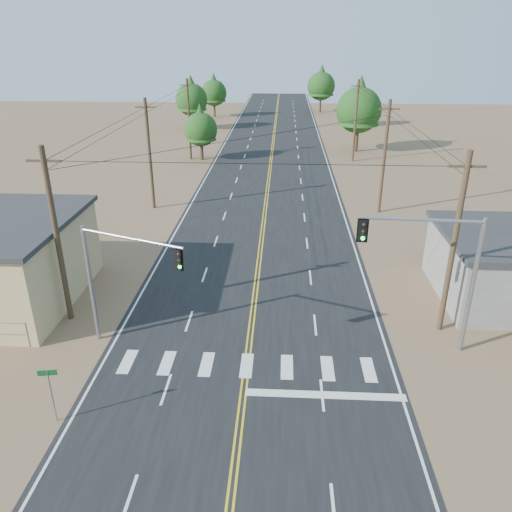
{
  "coord_description": "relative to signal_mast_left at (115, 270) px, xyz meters",
  "views": [
    {
      "loc": [
        1.59,
        -12.28,
        15.1
      ],
      "look_at": [
        0.16,
        13.56,
        3.5
      ],
      "focal_mm": 35.0,
      "sensor_mm": 36.0,
      "label": 1
    }
  ],
  "objects": [
    {
      "name": "signal_mast_left",
      "position": [
        0.0,
        0.0,
        0.0
      ],
      "size": [
        5.49,
        2.33,
        6.5
      ],
      "rotation": [
        0.0,
        0.0,
        -0.37
      ],
      "color": "gray",
      "rests_on": "ground"
    },
    {
      "name": "utility_pole_left_far",
      "position": [
        -3.94,
        42.62,
        0.68
      ],
      "size": [
        1.8,
        0.3,
        10.0
      ],
      "color": "#4C3826",
      "rests_on": "ground"
    },
    {
      "name": "utility_pole_left_mid",
      "position": [
        -3.94,
        22.62,
        0.68
      ],
      "size": [
        1.8,
        0.3,
        10.0
      ],
      "color": "#4C3826",
      "rests_on": "ground"
    },
    {
      "name": "tree_right_mid",
      "position": [
        20.56,
        69.47,
        0.05
      ],
      "size": [
        4.4,
        4.4,
        7.34
      ],
      "color": "#3F2D1E",
      "rests_on": "ground"
    },
    {
      "name": "road",
      "position": [
        6.56,
        20.62,
        -4.42
      ],
      "size": [
        15.0,
        200.0,
        0.02
      ],
      "primitive_type": "cube",
      "color": "black",
      "rests_on": "ground"
    },
    {
      "name": "tree_left_mid",
      "position": [
        -7.44,
        64.54,
        0.98
      ],
      "size": [
        5.31,
        5.31,
        8.85
      ],
      "color": "#3F2D1E",
      "rests_on": "ground"
    },
    {
      "name": "tree_right_far",
      "position": [
        15.56,
        86.05,
        1.3
      ],
      "size": [
        5.62,
        5.62,
        9.37
      ],
      "color": "#3F2D1E",
      "rests_on": "ground"
    },
    {
      "name": "ground",
      "position": [
        6.56,
        -9.38,
        -4.43
      ],
      "size": [
        220.0,
        220.0,
        0.0
      ],
      "primitive_type": "plane",
      "color": "brown",
      "rests_on": "ground"
    },
    {
      "name": "utility_pole_right_far",
      "position": [
        17.06,
        42.62,
        0.68
      ],
      "size": [
        1.8,
        0.3,
        10.0
      ],
      "color": "#4C3826",
      "rests_on": "ground"
    },
    {
      "name": "street_sign",
      "position": [
        -1.24,
        -5.63,
        -2.68
      ],
      "size": [
        0.77,
        0.16,
        2.61
      ],
      "rotation": [
        0.0,
        0.0,
        0.17
      ],
      "color": "gray",
      "rests_on": "ground"
    },
    {
      "name": "tree_right_near",
      "position": [
        18.23,
        48.52,
        1.74
      ],
      "size": [
        6.06,
        6.06,
        10.1
      ],
      "color": "#3F2D1E",
      "rests_on": "ground"
    },
    {
      "name": "utility_pole_right_mid",
      "position": [
        17.06,
        22.62,
        0.68
      ],
      "size": [
        1.8,
        0.3,
        10.0
      ],
      "color": "#4C3826",
      "rests_on": "ground"
    },
    {
      "name": "tree_left_near",
      "position": [
        -2.44,
        42.36,
        -0.12
      ],
      "size": [
        4.23,
        4.23,
        7.05
      ],
      "color": "#3F2D1E",
      "rests_on": "ground"
    },
    {
      "name": "utility_pole_right_near",
      "position": [
        17.06,
        2.62,
        0.68
      ],
      "size": [
        1.8,
        0.3,
        10.0
      ],
      "color": "#4C3826",
      "rests_on": "ground"
    },
    {
      "name": "signal_mast_right",
      "position": [
        15.87,
        0.72,
        0.49
      ],
      "size": [
        5.94,
        0.62,
        7.28
      ],
      "rotation": [
        0.0,
        0.0,
        -0.06
      ],
      "color": "gray",
      "rests_on": "ground"
    },
    {
      "name": "tree_left_far",
      "position": [
        -5.54,
        78.63,
        0.57
      ],
      "size": [
        4.91,
        4.91,
        8.18
      ],
      "color": "#3F2D1E",
      "rests_on": "ground"
    },
    {
      "name": "utility_pole_left_near",
      "position": [
        -3.94,
        2.62,
        0.68
      ],
      "size": [
        1.8,
        0.3,
        10.0
      ],
      "color": "#4C3826",
      "rests_on": "ground"
    }
  ]
}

